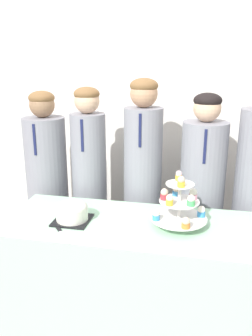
{
  "coord_description": "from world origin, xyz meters",
  "views": [
    {
      "loc": [
        0.35,
        -1.52,
        1.68
      ],
      "look_at": [
        -0.04,
        0.34,
        1.1
      ],
      "focal_mm": 38.0,
      "sensor_mm": 36.0,
      "label": 1
    }
  ],
  "objects": [
    {
      "name": "cake_knife",
      "position": [
        -0.36,
        0.12,
        0.78
      ],
      "size": [
        0.16,
        0.19,
        0.01
      ],
      "rotation": [
        0.0,
        0.0,
        -0.88
      ],
      "color": "silver",
      "rests_on": "table"
    },
    {
      "name": "student_2",
      "position": [
        -0.03,
        0.84,
        0.76
      ],
      "size": [
        0.27,
        0.27,
        1.56
      ],
      "color": "gray",
      "rests_on": "ground_plane"
    },
    {
      "name": "student_1",
      "position": [
        -0.43,
        0.84,
        0.73
      ],
      "size": [
        0.25,
        0.26,
        1.5
      ],
      "color": "gray",
      "rests_on": "ground_plane"
    },
    {
      "name": "student_0",
      "position": [
        -0.76,
        0.84,
        0.69
      ],
      "size": [
        0.31,
        0.31,
        1.47
      ],
      "color": "gray",
      "rests_on": "ground_plane"
    },
    {
      "name": "round_cake",
      "position": [
        -0.35,
        0.26,
        0.84
      ],
      "size": [
        0.21,
        0.21,
        0.12
      ],
      "color": "black",
      "rests_on": "table"
    },
    {
      "name": "wall_back",
      "position": [
        0.0,
        1.33,
        1.35
      ],
      "size": [
        9.0,
        0.06,
        2.7
      ],
      "color": "silver",
      "rests_on": "ground_plane"
    },
    {
      "name": "student_3",
      "position": [
        0.38,
        0.84,
        0.7
      ],
      "size": [
        0.31,
        0.31,
        1.47
      ],
      "color": "gray",
      "rests_on": "ground_plane"
    },
    {
      "name": "table",
      "position": [
        0.0,
        0.31,
        0.39
      ],
      "size": [
        1.5,
        0.61,
        0.78
      ],
      "color": "#A8DBB2",
      "rests_on": "ground_plane"
    },
    {
      "name": "cupcake_stand",
      "position": [
        0.26,
        0.33,
        0.91
      ],
      "size": [
        0.32,
        0.32,
        0.31
      ],
      "color": "silver",
      "rests_on": "table"
    }
  ]
}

